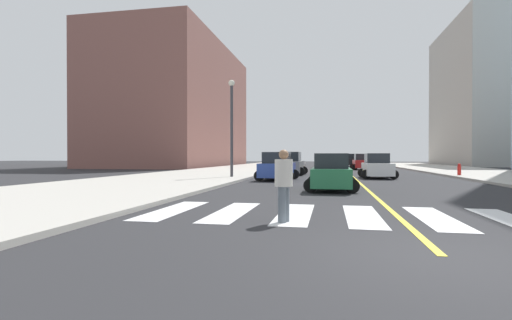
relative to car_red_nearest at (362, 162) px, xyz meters
name	(u,v)px	position (x,y,z in m)	size (l,w,h in m)	color
ground_plane	(443,257)	(-2.01, -39.84, -0.88)	(220.00, 220.00, 0.00)	#28282B
sidewalk_kerb_west	(186,177)	(-14.21, -19.84, -0.81)	(10.00, 120.00, 0.15)	#B2ADA3
crosswalk_paint	(398,217)	(-2.01, -35.84, -0.88)	(13.50, 4.00, 0.01)	silver
lane_divider_paint	(345,169)	(-2.01, 0.16, -0.88)	(0.16, 80.00, 0.01)	yellow
parking_garage_concrete	(504,95)	(25.24, 24.70, 11.18)	(18.00, 24.00, 24.13)	#B2ADA3
low_rise_brick_west	(177,107)	(-28.25, 11.77, 8.78)	(16.00, 32.00, 19.31)	brown
car_red_nearest	(362,162)	(0.00, 0.00, 0.00)	(2.69, 4.26, 1.88)	red
car_green_second	(331,173)	(-3.70, -28.46, -0.08)	(2.41, 3.86, 1.72)	#236B42
car_silver_third	(373,160)	(3.46, 20.06, 0.06)	(2.85, 4.53, 2.01)	#B7B7BC
car_gray_fourth	(290,164)	(-7.04, -14.53, 0.03)	(2.80, 4.41, 1.95)	slate
car_black_fifth	(352,160)	(-0.39, 13.96, 0.04)	(2.80, 4.45, 1.98)	black
car_white_sixth	(377,167)	(-0.40, -17.76, -0.04)	(2.56, 4.06, 1.80)	silver
car_blue_seventh	(277,167)	(-7.20, -21.34, -0.01)	(2.72, 4.24, 1.86)	#2D479E
pedestrian_crossing	(284,182)	(-4.86, -37.23, 0.09)	(0.43, 0.43, 1.76)	slate
fire_hydrant	(459,169)	(5.97, -14.97, -0.30)	(0.26, 0.26, 0.89)	red
street_lamp	(232,119)	(-10.57, -20.46, 3.34)	(0.44, 0.44, 6.83)	#38383D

